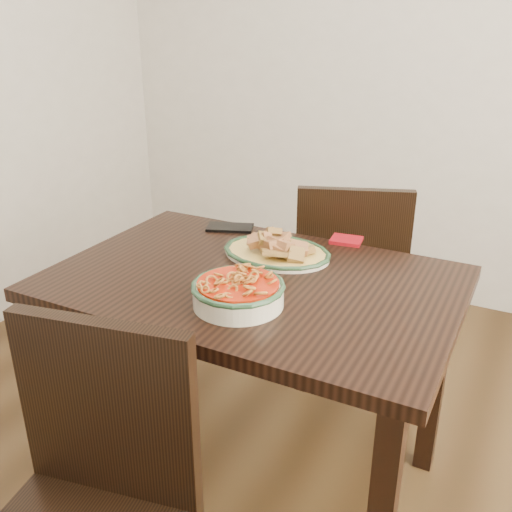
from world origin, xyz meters
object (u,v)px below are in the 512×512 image
at_px(dining_table, 253,307).
at_px(smartphone, 230,227).
at_px(fish_plate, 277,243).
at_px(chair_far, 349,275).
at_px(chair_near, 89,505).
at_px(noodle_bowl, 238,290).

bearing_deg(dining_table, smartphone, 128.94).
bearing_deg(fish_plate, smartphone, 149.88).
distance_m(dining_table, smartphone, 0.43).
height_order(chair_far, fish_plate, chair_far).
height_order(dining_table, chair_near, chair_near).
height_order(fish_plate, noodle_bowl, fish_plate).
relative_size(dining_table, smartphone, 7.18).
bearing_deg(chair_far, chair_near, 65.35).
bearing_deg(smartphone, chair_near, -97.65).
distance_m(chair_near, noodle_bowl, 0.61).
bearing_deg(chair_near, fish_plate, 78.10).
distance_m(dining_table, chair_far, 0.69).
xyz_separation_m(chair_near, noodle_bowl, (0.07, 0.53, 0.29)).
xyz_separation_m(dining_table, fish_plate, (-0.01, 0.18, 0.15)).
distance_m(fish_plate, noodle_bowl, 0.35).
relative_size(dining_table, chair_near, 1.33).
bearing_deg(chair_near, smartphone, 92.39).
height_order(chair_far, smartphone, chair_far).
bearing_deg(chair_far, fish_plate, 59.24).
bearing_deg(chair_near, chair_far, 74.67).
bearing_deg(smartphone, chair_far, 23.26).
height_order(chair_far, noodle_bowl, chair_far).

